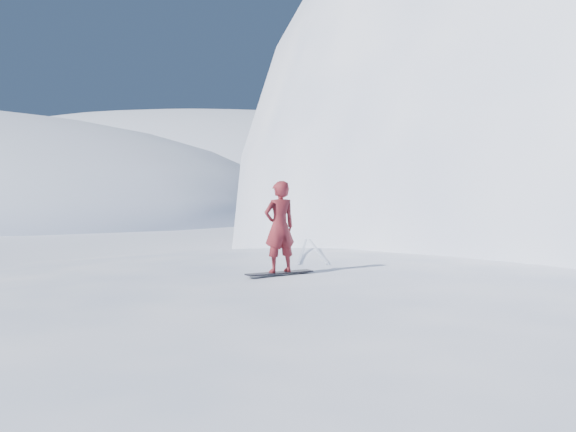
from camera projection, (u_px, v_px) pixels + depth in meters
The scene contains 7 objects.
ground at pixel (337, 419), 11.43m from camera, with size 400.00×400.00×0.00m, color white.
near_ridge at pixel (395, 373), 14.21m from camera, with size 36.00×28.00×4.80m, color white.
far_ridge_c at pixel (187, 204), 126.45m from camera, with size 140.00×90.00×36.00m, color white.
wind_bumps at pixel (320, 381), 13.61m from camera, with size 16.00×14.40×1.00m.
snowboard at pixel (280, 273), 12.84m from camera, with size 1.44×0.27×0.02m, color black.
snowboarder at pixel (280, 227), 12.79m from camera, with size 0.67×0.44×1.83m, color maroon.
board_tracks at pixel (310, 249), 17.36m from camera, with size 1.39×5.97×0.04m.
Camera 1 is at (1.03, -11.21, 4.22)m, focal length 40.00 mm.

